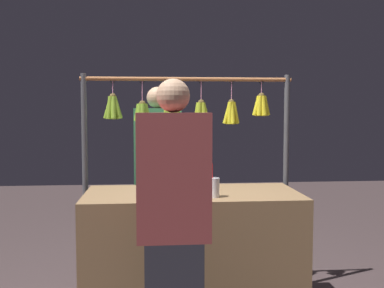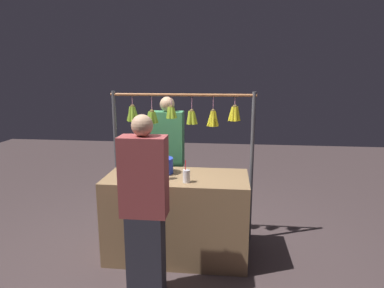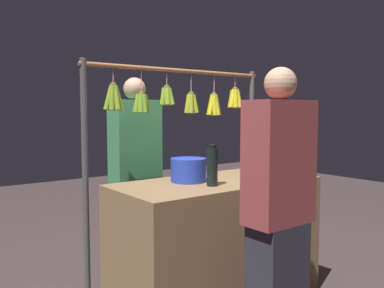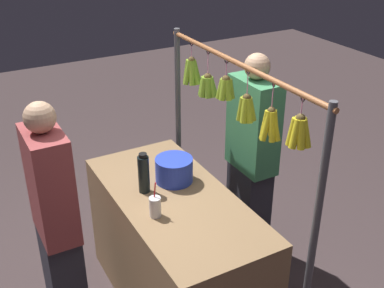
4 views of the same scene
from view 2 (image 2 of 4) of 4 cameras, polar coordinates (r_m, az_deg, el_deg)
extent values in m
plane|color=#433536|center=(3.96, -2.45, -18.12)|extent=(12.00, 12.00, 0.00)
cube|color=olive|center=(3.75, -2.51, -12.09)|extent=(1.51, 0.71, 0.91)
cylinder|color=#4C4C51|center=(3.99, 10.02, -4.14)|extent=(0.04, 0.04, 1.78)
cylinder|color=#4C4C51|center=(4.20, -12.62, -3.43)|extent=(0.04, 0.04, 1.78)
cylinder|color=#9E6038|center=(3.87, -1.67, 8.31)|extent=(1.68, 0.03, 0.03)
torus|color=black|center=(3.84, 7.29, 7.91)|extent=(0.04, 0.01, 0.04)
cylinder|color=pink|center=(3.84, 7.27, 7.05)|extent=(0.01, 0.01, 0.11)
sphere|color=brown|center=(3.85, 7.25, 6.23)|extent=(0.05, 0.05, 0.05)
cylinder|color=gold|center=(3.85, 6.70, 5.05)|extent=(0.08, 0.05, 0.17)
cylinder|color=gold|center=(3.83, 6.93, 5.00)|extent=(0.05, 0.06, 0.17)
cylinder|color=gold|center=(3.82, 7.37, 4.99)|extent=(0.05, 0.07, 0.17)
cylinder|color=gold|center=(3.84, 7.71, 5.01)|extent=(0.07, 0.05, 0.17)
cylinder|color=gold|center=(3.87, 7.66, 5.07)|extent=(0.07, 0.06, 0.17)
cylinder|color=gold|center=(3.89, 7.37, 5.11)|extent=(0.05, 0.08, 0.17)
cylinder|color=gold|center=(3.88, 6.90, 5.11)|extent=(0.05, 0.06, 0.16)
torus|color=black|center=(3.84, 3.63, 7.99)|extent=(0.04, 0.02, 0.04)
cylinder|color=pink|center=(3.85, 3.61, 6.77)|extent=(0.01, 0.01, 0.16)
sphere|color=brown|center=(3.85, 3.59, 5.59)|extent=(0.05, 0.05, 0.05)
cylinder|color=gold|center=(3.86, 3.12, 4.29)|extent=(0.08, 0.04, 0.18)
cylinder|color=gold|center=(3.84, 3.32, 4.24)|extent=(0.05, 0.06, 0.18)
cylinder|color=gold|center=(3.84, 3.59, 4.22)|extent=(0.04, 0.07, 0.18)
cylinder|color=gold|center=(3.85, 4.00, 4.26)|extent=(0.07, 0.05, 0.18)
cylinder|color=gold|center=(3.88, 4.01, 4.30)|extent=(0.08, 0.05, 0.18)
cylinder|color=gold|center=(3.90, 3.65, 4.35)|extent=(0.04, 0.07, 0.18)
cylinder|color=gold|center=(3.89, 3.30, 4.34)|extent=(0.06, 0.06, 0.18)
torus|color=black|center=(3.86, -0.04, 8.03)|extent=(0.04, 0.01, 0.04)
cylinder|color=pink|center=(3.87, -0.04, 6.78)|extent=(0.01, 0.01, 0.17)
sphere|color=brown|center=(3.87, -0.04, 5.56)|extent=(0.05, 0.05, 0.05)
cylinder|color=#9FB226|center=(3.89, -0.48, 4.45)|extent=(0.06, 0.04, 0.16)
cylinder|color=#9FB226|center=(3.86, -0.34, 4.40)|extent=(0.05, 0.06, 0.16)
cylinder|color=#9FB226|center=(3.86, 0.18, 4.39)|extent=(0.06, 0.07, 0.16)
cylinder|color=#9FB226|center=(3.88, 0.40, 4.44)|extent=(0.08, 0.04, 0.16)
cylinder|color=#9FB226|center=(3.91, 0.23, 4.49)|extent=(0.06, 0.07, 0.16)
cylinder|color=#9FB226|center=(3.91, -0.16, 4.50)|extent=(0.05, 0.06, 0.16)
torus|color=black|center=(3.89, -3.56, 8.04)|extent=(0.04, 0.01, 0.04)
cylinder|color=pink|center=(3.90, -3.54, 7.12)|extent=(0.01, 0.01, 0.12)
sphere|color=brown|center=(3.90, -3.53, 6.23)|extent=(0.05, 0.05, 0.05)
cylinder|color=#88AB29|center=(3.92, -3.97, 5.28)|extent=(0.06, 0.04, 0.14)
cylinder|color=#88AB29|center=(3.89, -3.78, 5.22)|extent=(0.05, 0.07, 0.14)
cylinder|color=#88AB29|center=(3.88, -3.38, 5.22)|extent=(0.06, 0.07, 0.14)
cylinder|color=#88AB29|center=(3.90, -3.08, 5.26)|extent=(0.08, 0.04, 0.14)
cylinder|color=#88AB29|center=(3.93, -3.22, 5.32)|extent=(0.05, 0.06, 0.14)
cylinder|color=#88AB29|center=(3.94, -3.64, 5.32)|extent=(0.06, 0.07, 0.14)
torus|color=black|center=(3.94, -6.87, 8.03)|extent=(0.04, 0.01, 0.04)
cylinder|color=pink|center=(3.94, -6.83, 6.72)|extent=(0.01, 0.01, 0.18)
sphere|color=brown|center=(3.95, -6.80, 5.45)|extent=(0.05, 0.05, 0.05)
cylinder|color=#78A52B|center=(3.97, -7.28, 4.47)|extent=(0.07, 0.04, 0.14)
cylinder|color=#78A52B|center=(3.94, -7.18, 4.42)|extent=(0.05, 0.06, 0.14)
cylinder|color=#78A52B|center=(3.93, -6.84, 4.40)|extent=(0.04, 0.06, 0.14)
cylinder|color=#78A52B|center=(3.94, -6.38, 4.44)|extent=(0.06, 0.05, 0.14)
cylinder|color=#78A52B|center=(3.97, -6.26, 4.49)|extent=(0.07, 0.05, 0.15)
cylinder|color=#78A52B|center=(3.99, -6.56, 4.54)|extent=(0.05, 0.08, 0.14)
cylinder|color=#78A52B|center=(3.99, -7.05, 4.52)|extent=(0.06, 0.06, 0.15)
torus|color=black|center=(4.00, -10.11, 7.98)|extent=(0.04, 0.01, 0.04)
cylinder|color=pink|center=(4.00, -10.07, 7.11)|extent=(0.01, 0.01, 0.12)
sphere|color=brown|center=(4.01, -10.04, 6.26)|extent=(0.05, 0.05, 0.05)
cylinder|color=#7EA72A|center=(4.03, -10.45, 5.02)|extent=(0.08, 0.04, 0.18)
cylinder|color=#7EA72A|center=(4.00, -10.41, 4.97)|extent=(0.06, 0.06, 0.18)
cylinder|color=#7EA72A|center=(3.98, -10.06, 4.96)|extent=(0.05, 0.08, 0.18)
cylinder|color=#7EA72A|center=(3.99, -9.63, 4.99)|extent=(0.08, 0.06, 0.18)
cylinder|color=#7EA72A|center=(4.02, -9.51, 5.04)|extent=(0.08, 0.05, 0.18)
cylinder|color=#7EA72A|center=(4.04, -9.71, 5.07)|extent=(0.05, 0.08, 0.18)
cylinder|color=#7EA72A|center=(4.04, -10.23, 5.06)|extent=(0.07, 0.07, 0.18)
cylinder|color=black|center=(3.44, -5.55, -4.02)|extent=(0.07, 0.07, 0.25)
cylinder|color=black|center=(3.41, -5.60, -1.76)|extent=(0.05, 0.05, 0.02)
cylinder|color=blue|center=(3.68, -5.20, -3.66)|extent=(0.25, 0.25, 0.17)
cylinder|color=silver|center=(3.37, -0.94, -5.46)|extent=(0.07, 0.07, 0.13)
cylinder|color=red|center=(3.35, -1.13, -4.66)|extent=(0.01, 0.03, 0.23)
cube|color=#2D2D38|center=(4.51, -3.99, -8.58)|extent=(0.32, 0.22, 0.80)
cube|color=#3F8C59|center=(4.30, -4.13, 0.86)|extent=(0.40, 0.22, 0.70)
sphere|color=tan|center=(4.24, -4.22, 6.75)|extent=(0.18, 0.18, 0.18)
cube|color=#2D2D38|center=(3.17, -7.75, -18.28)|extent=(0.31, 0.21, 0.79)
cube|color=#993F3F|center=(2.87, -8.17, -5.46)|extent=(0.39, 0.21, 0.69)
sphere|color=tan|center=(2.77, -8.43, 3.13)|extent=(0.18, 0.18, 0.18)
camera|label=1|loc=(0.99, -60.83, -25.61)|focal=42.13mm
camera|label=3|loc=(2.77, -57.23, -5.61)|focal=38.42mm
camera|label=4|loc=(2.93, 48.38, 21.05)|focal=45.32mm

